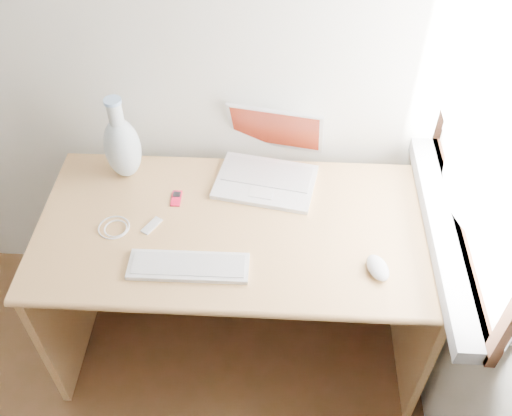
# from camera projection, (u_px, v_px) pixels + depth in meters

# --- Properties ---
(window) EXTENTS (0.11, 0.99, 1.10)m
(window) POSITION_uv_depth(u_px,v_px,m) (494.00, 112.00, 1.56)
(window) COLOR white
(window) RESTS_ON right_wall
(desk) EXTENTS (1.40, 0.70, 0.74)m
(desk) POSITION_uv_depth(u_px,v_px,m) (240.00, 246.00, 2.20)
(desk) COLOR tan
(desk) RESTS_ON floor
(laptop) EXTENTS (0.40, 0.36, 0.25)m
(laptop) POSITION_uv_depth(u_px,v_px,m) (266.00, 164.00, 2.13)
(laptop) COLOR white
(laptop) RESTS_ON desk
(external_keyboard) EXTENTS (0.39, 0.12, 0.02)m
(external_keyboard) POSITION_uv_depth(u_px,v_px,m) (188.00, 266.00, 1.85)
(external_keyboard) COLOR white
(external_keyboard) RESTS_ON desk
(mouse) EXTENTS (0.10, 0.12, 0.04)m
(mouse) POSITION_uv_depth(u_px,v_px,m) (378.00, 268.00, 1.84)
(mouse) COLOR white
(mouse) RESTS_ON desk
(ipod) EXTENTS (0.04, 0.08, 0.01)m
(ipod) POSITION_uv_depth(u_px,v_px,m) (176.00, 198.00, 2.08)
(ipod) COLOR red
(ipod) RESTS_ON desk
(cable_coil) EXTENTS (0.14, 0.14, 0.01)m
(cable_coil) POSITION_uv_depth(u_px,v_px,m) (114.00, 227.00, 1.98)
(cable_coil) COLOR white
(cable_coil) RESTS_ON desk
(remote) EXTENTS (0.07, 0.09, 0.01)m
(remote) POSITION_uv_depth(u_px,v_px,m) (152.00, 226.00, 1.99)
(remote) COLOR white
(remote) RESTS_ON desk
(vase) EXTENTS (0.13, 0.13, 0.34)m
(vase) POSITION_uv_depth(u_px,v_px,m) (122.00, 146.00, 2.08)
(vase) COLOR silver
(vase) RESTS_ON desk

